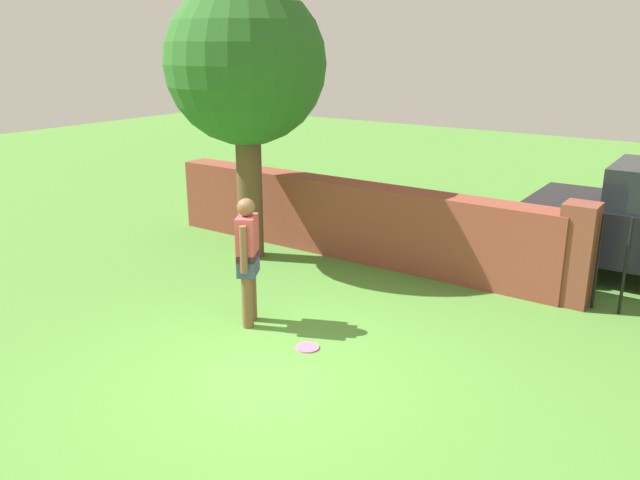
{
  "coord_description": "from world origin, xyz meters",
  "views": [
    {
      "loc": [
        3.87,
        -4.69,
        3.42
      ],
      "look_at": [
        -0.54,
        1.68,
        1.0
      ],
      "focal_mm": 36.04,
      "sensor_mm": 36.0,
      "label": 1
    }
  ],
  "objects": [
    {
      "name": "tree",
      "position": [
        -2.8,
        2.95,
        3.03
      ],
      "size": [
        2.47,
        2.47,
        4.32
      ],
      "color": "brown",
      "rests_on": "ground"
    },
    {
      "name": "person",
      "position": [
        -1.09,
        0.91,
        0.9
      ],
      "size": [
        0.37,
        0.48,
        1.62
      ],
      "rotation": [
        0.0,
        0.0,
        -1.06
      ],
      "color": "brown",
      "rests_on": "ground"
    },
    {
      "name": "ground_plane",
      "position": [
        0.0,
        0.0,
        0.0
      ],
      "size": [
        40.0,
        40.0,
        0.0
      ],
      "primitive_type": "plane",
      "color": "#4C8433"
    },
    {
      "name": "brick_wall",
      "position": [
        -1.5,
        3.88,
        0.62
      ],
      "size": [
        6.95,
        0.5,
        1.24
      ],
      "primitive_type": "cube",
      "color": "brown",
      "rests_on": "ground"
    },
    {
      "name": "frisbee_pink",
      "position": [
        -0.09,
        0.76,
        0.01
      ],
      "size": [
        0.27,
        0.27,
        0.02
      ],
      "primitive_type": "cylinder",
      "color": "pink",
      "rests_on": "ground"
    }
  ]
}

